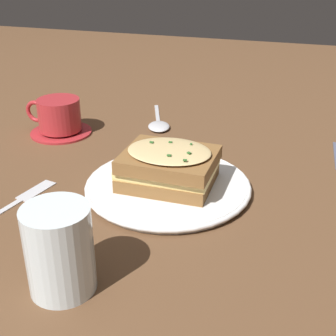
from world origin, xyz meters
TOP-DOWN VIEW (x-y plane):
  - ground_plane at (0.00, 0.00)m, footprint 2.40×2.40m
  - dinner_plate at (0.02, -0.01)m, footprint 0.26×0.26m
  - sandwich at (0.02, -0.01)m, footprint 0.14×0.12m
  - teacup_with_saucer at (0.29, -0.17)m, footprint 0.14×0.12m
  - water_glass at (0.07, 0.23)m, footprint 0.07×0.07m
  - fork at (0.22, 0.08)m, footprint 0.05×0.17m
  - spoon at (0.12, -0.26)m, footprint 0.08×0.17m

SIDE VIEW (x-z plane):
  - ground_plane at x=0.00m, z-range 0.00..0.00m
  - fork at x=0.22m, z-range 0.00..0.00m
  - spoon at x=0.12m, z-range 0.00..0.01m
  - dinner_plate at x=0.02m, z-range 0.00..0.01m
  - teacup_with_saucer at x=0.29m, z-range 0.00..0.07m
  - sandwich at x=0.02m, z-range 0.01..0.07m
  - water_glass at x=0.07m, z-range 0.00..0.10m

